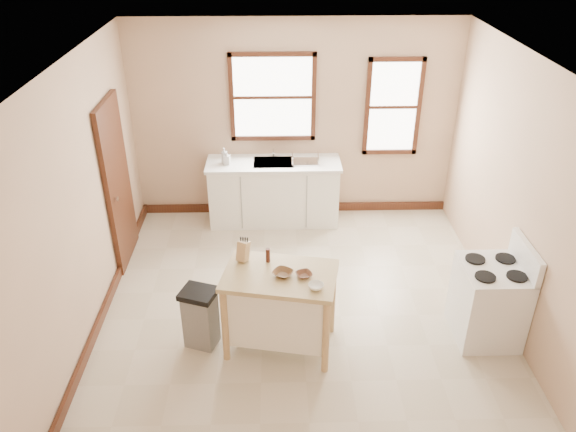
# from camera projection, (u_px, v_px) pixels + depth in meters

# --- Properties ---
(floor) EXTENTS (5.00, 5.00, 0.00)m
(floor) POSITION_uv_depth(u_px,v_px,m) (302.00, 317.00, 6.29)
(floor) COLOR beige
(floor) RESTS_ON ground
(ceiling) EXTENTS (5.00, 5.00, 0.00)m
(ceiling) POSITION_uv_depth(u_px,v_px,m) (306.00, 67.00, 4.91)
(ceiling) COLOR white
(ceiling) RESTS_ON ground
(wall_back) EXTENTS (4.50, 0.04, 2.80)m
(wall_back) POSITION_uv_depth(u_px,v_px,m) (295.00, 121.00, 7.78)
(wall_back) COLOR tan
(wall_back) RESTS_ON ground
(wall_left) EXTENTS (0.04, 5.00, 2.80)m
(wall_left) POSITION_uv_depth(u_px,v_px,m) (77.00, 210.00, 5.55)
(wall_left) COLOR tan
(wall_left) RESTS_ON ground
(wall_right) EXTENTS (0.04, 5.00, 2.80)m
(wall_right) POSITION_uv_depth(u_px,v_px,m) (526.00, 205.00, 5.65)
(wall_right) COLOR tan
(wall_right) RESTS_ON ground
(window_main) EXTENTS (1.17, 0.06, 1.22)m
(window_main) POSITION_uv_depth(u_px,v_px,m) (273.00, 97.00, 7.58)
(window_main) COLOR #3E1C11
(window_main) RESTS_ON wall_back
(window_side) EXTENTS (0.77, 0.06, 1.37)m
(window_side) POSITION_uv_depth(u_px,v_px,m) (393.00, 107.00, 7.69)
(window_side) COLOR #3E1C11
(window_side) RESTS_ON wall_back
(door_left) EXTENTS (0.06, 0.90, 2.10)m
(door_left) POSITION_uv_depth(u_px,v_px,m) (118.00, 184.00, 6.86)
(door_left) COLOR #3E1C11
(door_left) RESTS_ON ground
(baseboard_back) EXTENTS (4.50, 0.04, 0.12)m
(baseboard_back) POSITION_uv_depth(u_px,v_px,m) (294.00, 207.00, 8.41)
(baseboard_back) COLOR #3E1C11
(baseboard_back) RESTS_ON ground
(baseboard_left) EXTENTS (0.04, 5.00, 0.12)m
(baseboard_left) POSITION_uv_depth(u_px,v_px,m) (102.00, 316.00, 6.21)
(baseboard_left) COLOR #3E1C11
(baseboard_left) RESTS_ON ground
(sink_counter) EXTENTS (1.86, 0.62, 0.92)m
(sink_counter) POSITION_uv_depth(u_px,v_px,m) (274.00, 192.00, 7.97)
(sink_counter) COLOR white
(sink_counter) RESTS_ON ground
(faucet) EXTENTS (0.03, 0.03, 0.22)m
(faucet) POSITION_uv_depth(u_px,v_px,m) (273.00, 150.00, 7.85)
(faucet) COLOR silver
(faucet) RESTS_ON sink_counter
(soap_bottle_a) EXTENTS (0.10, 0.11, 0.22)m
(soap_bottle_a) POSITION_uv_depth(u_px,v_px,m) (224.00, 156.00, 7.67)
(soap_bottle_a) COLOR #B2B2B2
(soap_bottle_a) RESTS_ON sink_counter
(soap_bottle_b) EXTENTS (0.10, 0.10, 0.19)m
(soap_bottle_b) POSITION_uv_depth(u_px,v_px,m) (227.00, 158.00, 7.65)
(soap_bottle_b) COLOR #B2B2B2
(soap_bottle_b) RESTS_ON sink_counter
(dish_rack) EXTENTS (0.45, 0.39, 0.09)m
(dish_rack) POSITION_uv_depth(u_px,v_px,m) (305.00, 159.00, 7.72)
(dish_rack) COLOR silver
(dish_rack) RESTS_ON sink_counter
(kitchen_island) EXTENTS (1.21, 0.90, 0.90)m
(kitchen_island) POSITION_uv_depth(u_px,v_px,m) (280.00, 310.00, 5.69)
(kitchen_island) COLOR tan
(kitchen_island) RESTS_ON ground
(knife_block) EXTENTS (0.13, 0.13, 0.20)m
(knife_block) POSITION_uv_depth(u_px,v_px,m) (243.00, 252.00, 5.63)
(knife_block) COLOR #D4B66F
(knife_block) RESTS_ON kitchen_island
(pepper_grinder) EXTENTS (0.05, 0.05, 0.15)m
(pepper_grinder) POSITION_uv_depth(u_px,v_px,m) (268.00, 255.00, 5.62)
(pepper_grinder) COLOR #411B11
(pepper_grinder) RESTS_ON kitchen_island
(bowl_a) EXTENTS (0.26, 0.26, 0.05)m
(bowl_a) POSITION_uv_depth(u_px,v_px,m) (283.00, 273.00, 5.43)
(bowl_a) COLOR brown
(bowl_a) RESTS_ON kitchen_island
(bowl_b) EXTENTS (0.20, 0.20, 0.04)m
(bowl_b) POSITION_uv_depth(u_px,v_px,m) (304.00, 275.00, 5.42)
(bowl_b) COLOR brown
(bowl_b) RESTS_ON kitchen_island
(bowl_c) EXTENTS (0.19, 0.19, 0.05)m
(bowl_c) POSITION_uv_depth(u_px,v_px,m) (316.00, 286.00, 5.25)
(bowl_c) COLOR white
(bowl_c) RESTS_ON kitchen_island
(trash_bin) EXTENTS (0.42, 0.39, 0.67)m
(trash_bin) POSITION_uv_depth(u_px,v_px,m) (201.00, 317.00, 5.76)
(trash_bin) COLOR gray
(trash_bin) RESTS_ON ground
(gas_stove) EXTENTS (0.69, 0.69, 1.12)m
(gas_stove) POSITION_uv_depth(u_px,v_px,m) (490.00, 291.00, 5.78)
(gas_stove) COLOR white
(gas_stove) RESTS_ON ground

